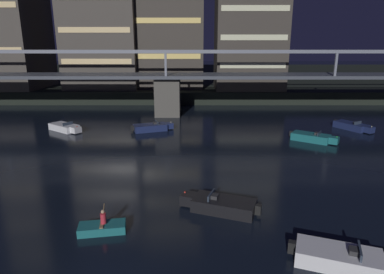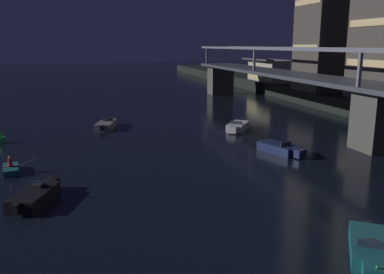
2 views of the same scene
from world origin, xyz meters
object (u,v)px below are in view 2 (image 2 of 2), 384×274
(speedboat_mid_center, at_px, (280,149))
(channel_buoy, at_px, (1,138))
(speedboat_near_center, at_px, (107,125))
(speedboat_far_left, at_px, (35,196))
(speedboat_mid_right, at_px, (238,126))
(dinghy_with_paddler, at_px, (11,169))
(speedboat_near_right, at_px, (371,249))
(waterfront_pavilion, at_px, (272,70))
(river_bridge, at_px, (384,102))

(speedboat_mid_center, relative_size, channel_buoy, 2.90)
(speedboat_near_center, bearing_deg, speedboat_far_left, -14.28)
(speedboat_mid_right, xyz_separation_m, dinghy_with_paddler, (10.43, -22.86, -0.14))
(speedboat_near_center, distance_m, speedboat_mid_center, 21.48)
(speedboat_near_right, bearing_deg, waterfront_pavilion, 157.92)
(river_bridge, distance_m, speedboat_mid_center, 10.50)
(speedboat_near_center, height_order, channel_buoy, channel_buoy)
(speedboat_near_center, relative_size, speedboat_near_right, 1.08)
(speedboat_mid_center, height_order, speedboat_mid_right, same)
(waterfront_pavilion, relative_size, speedboat_near_right, 2.60)
(waterfront_pavilion, height_order, speedboat_near_right, waterfront_pavilion)
(speedboat_near_right, bearing_deg, speedboat_mid_center, 165.63)
(speedboat_mid_right, bearing_deg, speedboat_near_center, -108.98)
(speedboat_near_center, xyz_separation_m, speedboat_mid_right, (5.05, 14.67, 0.00))
(speedboat_mid_right, relative_size, channel_buoy, 2.67)
(river_bridge, distance_m, waterfront_pavilion, 49.05)
(waterfront_pavilion, distance_m, speedboat_mid_right, 41.85)
(river_bridge, distance_m, channel_buoy, 37.37)
(waterfront_pavilion, bearing_deg, speedboat_near_right, -22.08)
(river_bridge, height_order, speedboat_mid_center, river_bridge)
(river_bridge, relative_size, speedboat_far_left, 19.29)
(speedboat_mid_center, xyz_separation_m, channel_buoy, (-10.95, -25.50, 0.06))
(speedboat_mid_right, distance_m, channel_buoy, 25.44)
(speedboat_near_right, bearing_deg, dinghy_with_paddler, -134.90)
(speedboat_near_right, relative_size, speedboat_mid_right, 1.01)
(waterfront_pavilion, height_order, speedboat_far_left, waterfront_pavilion)
(speedboat_mid_center, bearing_deg, speedboat_near_right, -14.37)
(waterfront_pavilion, height_order, channel_buoy, waterfront_pavilion)
(river_bridge, relative_size, speedboat_mid_right, 20.92)
(river_bridge, xyz_separation_m, speedboat_mid_center, (-1.34, -9.55, -4.14))
(waterfront_pavilion, bearing_deg, channel_buoy, -53.07)
(speedboat_near_right, relative_size, speedboat_mid_center, 0.93)
(dinghy_with_paddler, bearing_deg, speedboat_near_right, 45.10)
(speedboat_near_right, height_order, dinghy_with_paddler, dinghy_with_paddler)
(speedboat_mid_center, bearing_deg, speedboat_far_left, -71.76)
(speedboat_far_left, bearing_deg, speedboat_mid_center, 108.24)
(waterfront_pavilion, relative_size, speedboat_mid_right, 2.64)
(channel_buoy, xyz_separation_m, dinghy_with_paddler, (10.79, 2.57, -0.20))
(river_bridge, relative_size, channel_buoy, 55.91)
(river_bridge, xyz_separation_m, speedboat_near_center, (-16.97, -24.29, -4.14))
(speedboat_near_center, relative_size, speedboat_mid_right, 1.10)
(waterfront_pavilion, xyz_separation_m, speedboat_mid_center, (46.24, -21.47, -4.02))
(river_bridge, xyz_separation_m, speedboat_mid_right, (-11.92, -9.62, -4.14))
(speedboat_mid_center, height_order, channel_buoy, channel_buoy)
(river_bridge, relative_size, waterfront_pavilion, 7.94)
(channel_buoy, bearing_deg, river_bridge, 70.69)
(river_bridge, height_order, speedboat_far_left, river_bridge)
(speedboat_far_left, bearing_deg, dinghy_with_paddler, -160.05)
(speedboat_far_left, height_order, dinghy_with_paddler, dinghy_with_paddler)
(river_bridge, xyz_separation_m, dinghy_with_paddler, (-1.49, -32.48, -4.28))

